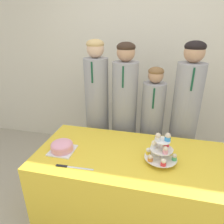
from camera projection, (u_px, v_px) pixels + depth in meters
name	position (u px, v px, depth m)	size (l,w,h in m)	color
wall_back	(147.00, 61.00, 2.76)	(9.00, 0.06, 2.70)	beige
table	(130.00, 188.00, 1.89)	(1.68, 0.80, 0.76)	yellow
round_cake	(62.00, 146.00, 1.77)	(0.21, 0.21, 0.10)	white
cake_knife	(68.00, 167.00, 1.59)	(0.31, 0.03, 0.01)	silver
cupcake_stand	(162.00, 150.00, 1.61)	(0.26, 0.26, 0.27)	silver
student_0	(97.00, 115.00, 2.40)	(0.27, 0.28, 1.67)	#939399
student_1	(124.00, 118.00, 2.34)	(0.28, 0.29, 1.65)	#939399
student_2	(151.00, 130.00, 2.32)	(0.25, 0.26, 1.41)	#939399
student_3	(183.00, 123.00, 2.20)	(0.29, 0.29, 1.67)	#939399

